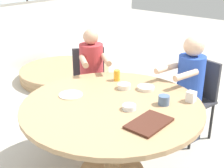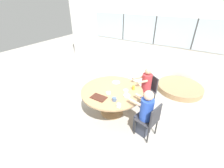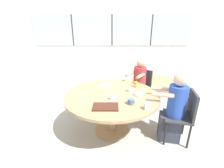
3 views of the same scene
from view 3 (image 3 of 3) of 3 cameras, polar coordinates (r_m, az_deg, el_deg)
name	(u,v)px [view 3 (image 3 of 3)]	position (r m, az deg, el deg)	size (l,w,h in m)	color
ground_plane	(112,130)	(2.85, 0.00, -17.13)	(16.00, 16.00, 0.00)	#B2ADA3
wall_back_with_windows	(112,38)	(5.27, 0.05, 17.06)	(8.40, 0.08, 2.80)	silver
dining_table	(112,101)	(2.53, 0.00, -6.39)	(1.55, 1.55, 0.72)	tan
chair_for_woman_green_shirt	(184,113)	(2.60, 25.84, -9.78)	(0.48, 0.48, 0.87)	#333338
chair_for_man_blue_shirt	(142,85)	(3.48, 11.27, -0.46)	(0.56, 0.56, 0.87)	#333338
person_woman_green_shirt	(173,111)	(2.56, 22.35, -9.34)	(0.55, 0.38, 1.16)	#333847
person_man_blue_shirt	(139,87)	(3.34, 10.07, -1.21)	(0.50, 0.55, 1.14)	#333847
food_tray_dark	(105,107)	(2.09, -2.50, -8.64)	(0.35, 0.23, 0.02)	#472319
coffee_mug	(131,102)	(2.17, 7.24, -6.63)	(0.10, 0.10, 0.08)	slate
juice_glass	(136,84)	(2.78, 9.10, -0.17)	(0.06, 0.06, 0.11)	gold
milk_carton_small	(147,106)	(2.08, 13.22, -8.24)	(0.07, 0.07, 0.09)	silver
bowl_white_shallow	(113,98)	(2.31, 0.20, -5.26)	(0.11, 0.11, 0.04)	silver
bowl_cereal	(131,90)	(2.60, 7.09, -2.26)	(0.12, 0.12, 0.05)	silver
bowl_fruit	(139,94)	(2.47, 10.20, -3.92)	(0.16, 0.16, 0.03)	silver
plate_tortillas	(106,85)	(2.84, -2.21, -0.50)	(0.22, 0.22, 0.01)	beige
folded_table_stack	(155,84)	(4.90, 15.89, 0.04)	(1.44, 1.44, 0.18)	tan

